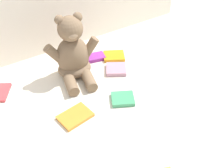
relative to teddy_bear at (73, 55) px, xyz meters
The scene contains 8 objects.
ground_plane 0.20m from the teddy_bear, 67.15° to the right, with size 3.20×3.20×0.00m, color silver.
teddy_bear is the anchor object (origin of this frame).
book_case_0 0.30m from the teddy_bear, 117.03° to the right, with size 0.09×0.13×0.01m, color orange.
book_case_2 0.30m from the teddy_bear, 71.65° to the right, with size 0.08×0.10×0.02m, color #3F9964.
book_case_3 0.18m from the teddy_bear, 27.46° to the left, with size 0.07×0.13×0.02m, color #8C2D92.
book_case_4 0.22m from the teddy_bear, 24.11° to the right, with size 0.10×0.09×0.02m, color #B57E93.
book_case_6 0.36m from the teddy_bear, behind, with size 0.07×0.11×0.01m, color #D23C41.
book_case_7 0.26m from the teddy_bear, ahead, with size 0.09×0.10×0.02m, color orange.
Camera 1 is at (-0.47, -0.80, 0.81)m, focal length 43.74 mm.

